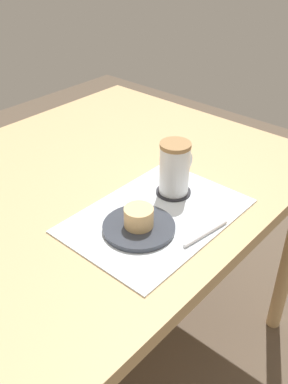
% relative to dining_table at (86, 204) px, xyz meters
% --- Properties ---
extents(ground_plane, '(4.40, 4.40, 0.02)m').
position_rel_dining_table_xyz_m(ground_plane, '(0.00, 0.00, -0.66)').
color(ground_plane, brown).
extents(dining_table, '(1.18, 0.90, 0.73)m').
position_rel_dining_table_xyz_m(dining_table, '(0.00, 0.00, 0.00)').
color(dining_table, tan).
rests_on(dining_table, ground_plane).
extents(placemat, '(0.42, 0.29, 0.00)m').
position_rel_dining_table_xyz_m(placemat, '(0.01, -0.24, 0.08)').
color(placemat, white).
rests_on(placemat, dining_table).
extents(pastry_plate, '(0.16, 0.16, 0.01)m').
position_rel_dining_table_xyz_m(pastry_plate, '(-0.06, -0.25, 0.08)').
color(pastry_plate, '#333842').
rests_on(pastry_plate, placemat).
extents(pastry, '(0.06, 0.06, 0.04)m').
position_rel_dining_table_xyz_m(pastry, '(-0.06, -0.25, 0.11)').
color(pastry, '#E5BC7F').
rests_on(pastry, pastry_plate).
extents(coffee_coaster, '(0.09, 0.09, 0.00)m').
position_rel_dining_table_xyz_m(coffee_coaster, '(0.11, -0.21, 0.08)').
color(coffee_coaster, '#232328').
rests_on(coffee_coaster, placemat).
extents(coffee_mug, '(0.11, 0.07, 0.13)m').
position_rel_dining_table_xyz_m(coffee_mug, '(0.11, -0.21, 0.15)').
color(coffee_mug, white).
rests_on(coffee_mug, coffee_coaster).
extents(teaspoon, '(0.13, 0.03, 0.01)m').
position_rel_dining_table_xyz_m(teaspoon, '(0.02, -0.37, 0.08)').
color(teaspoon, silver).
rests_on(teaspoon, placemat).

